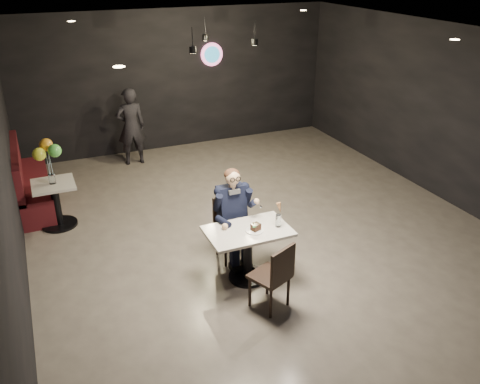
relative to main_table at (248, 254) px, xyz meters
name	(u,v)px	position (x,y,z in m)	size (l,w,h in m)	color
floor	(266,235)	(0.73, 0.93, -0.38)	(9.00, 9.00, 0.00)	gray
wall_sign	(212,54)	(1.53, 5.40, 1.62)	(0.50, 0.06, 0.50)	pink
pendant_lights	(217,29)	(0.73, 2.93, 2.51)	(1.40, 1.20, 0.36)	black
main_table	(248,254)	(0.00, 0.00, 0.00)	(1.10, 0.70, 0.75)	silver
chair_far	(232,230)	(0.00, 0.55, 0.09)	(0.42, 0.46, 0.92)	black
chair_near	(270,275)	(0.00, -0.65, 0.09)	(0.42, 0.46, 0.92)	black
seated_man	(232,214)	(0.00, 0.55, 0.34)	(0.60, 0.80, 1.44)	black
dessert_plate	(255,231)	(0.07, -0.06, 0.38)	(0.24, 0.24, 0.01)	white
cake_slice	(256,227)	(0.08, -0.06, 0.43)	(0.11, 0.09, 0.08)	black
mint_leaf	(255,227)	(0.04, -0.11, 0.47)	(0.06, 0.04, 0.01)	green
sundae_glass	(278,221)	(0.40, -0.07, 0.46)	(0.08, 0.08, 0.17)	silver
wafer_cone	(279,208)	(0.44, -0.03, 0.62)	(0.07, 0.07, 0.14)	#BE834D
booth_bench	(32,176)	(-2.52, 3.56, 0.15)	(0.53, 2.12, 1.06)	#450E10
side_table	(56,203)	(-2.22, 2.56, 0.03)	(0.65, 0.65, 0.81)	silver
balloon_vase	(52,179)	(-2.22, 2.56, 0.45)	(0.11, 0.11, 0.16)	silver
balloon_bunch	(48,156)	(-2.22, 2.56, 0.83)	(0.37, 0.37, 0.61)	#F7FF35
passerby	(131,127)	(-0.50, 4.76, 0.43)	(0.58, 0.38, 1.60)	black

